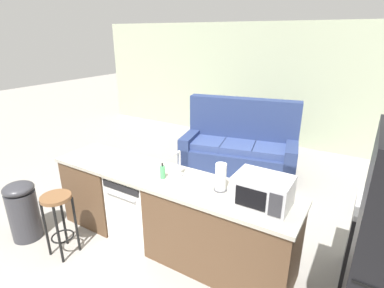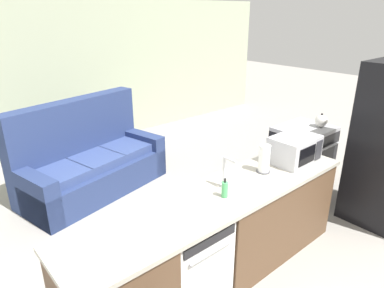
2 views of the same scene
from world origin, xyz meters
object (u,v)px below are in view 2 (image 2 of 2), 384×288
microwave (294,149)px  soap_bottle (225,189)px  stove_range (302,157)px  couch (88,163)px  paper_towel_roll (264,159)px  kettle (321,121)px  dishwasher (186,259)px

microwave → soap_bottle: bearing=-177.6°
soap_bottle → microwave: bearing=2.4°
stove_range → microwave: 1.38m
stove_range → soap_bottle: soap_bottle is taller
couch → paper_towel_roll: bearing=-72.0°
kettle → couch: couch is taller
soap_bottle → couch: (-0.14, 2.50, -0.58)m
stove_range → kettle: size_ratio=4.39×
stove_range → couch: bearing=140.8°
microwave → soap_bottle: microwave is taller
paper_towel_roll → couch: 2.62m
dishwasher → microwave: size_ratio=1.68×
microwave → paper_towel_roll: bearing=173.8°
microwave → dishwasher: bearing=179.9°
couch → microwave: bearing=-63.5°
stove_range → kettle: (0.17, -0.13, 0.53)m
soap_bottle → couch: size_ratio=0.08×
stove_range → microwave: microwave is taller
dishwasher → microwave: bearing=-0.1°
paper_towel_roll → dishwasher: bearing=-177.4°
stove_range → kettle: 0.57m
microwave → kettle: bearing=18.3°
stove_range → microwave: bearing=-153.8°
stove_range → paper_towel_roll: (-1.56, -0.50, 0.59)m
couch → dishwasher: bearing=-96.0°
stove_range → soap_bottle: bearing=-164.9°
dishwasher → paper_towel_roll: size_ratio=2.98×
paper_towel_roll → soap_bottle: 0.65m
dishwasher → stove_range: 2.66m
soap_bottle → couch: 2.57m
microwave → couch: size_ratio=0.23×
kettle → dishwasher: bearing=-171.3°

